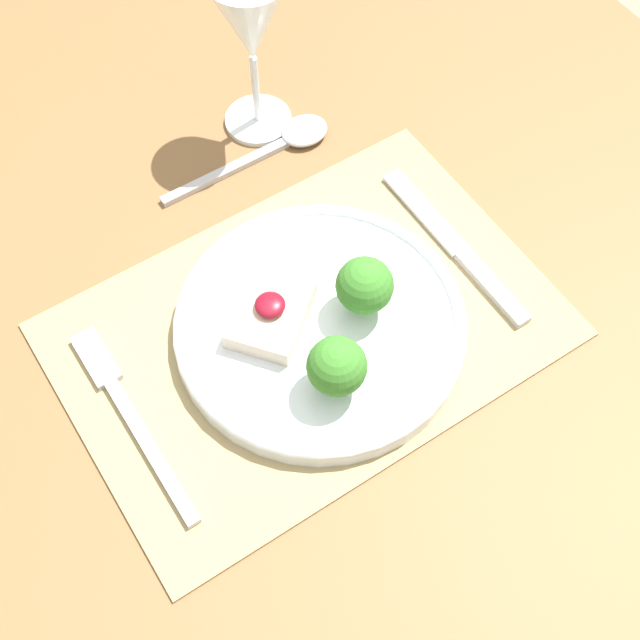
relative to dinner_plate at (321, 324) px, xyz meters
name	(u,v)px	position (x,y,z in m)	size (l,w,h in m)	color
ground_plane	(313,557)	(-0.01, 0.01, -0.76)	(8.00, 8.00, 0.00)	gray
dining_table	(309,374)	(-0.01, 0.01, -0.11)	(1.11, 1.25, 0.74)	brown
placemat	(308,330)	(-0.01, 0.01, -0.02)	(0.44, 0.30, 0.00)	#9E895B
dinner_plate	(321,324)	(0.00, 0.00, 0.00)	(0.27, 0.27, 0.08)	silver
fork	(126,409)	(-0.19, 0.03, -0.01)	(0.02, 0.21, 0.01)	#B2B2B7
knife	(463,255)	(0.16, 0.00, -0.01)	(0.02, 0.21, 0.01)	#B2B2B7
spoon	(286,140)	(0.10, 0.22, -0.01)	(0.20, 0.04, 0.01)	#B2B2B7
wine_glass_near	(250,26)	(0.09, 0.26, 0.11)	(0.08, 0.08, 0.18)	white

